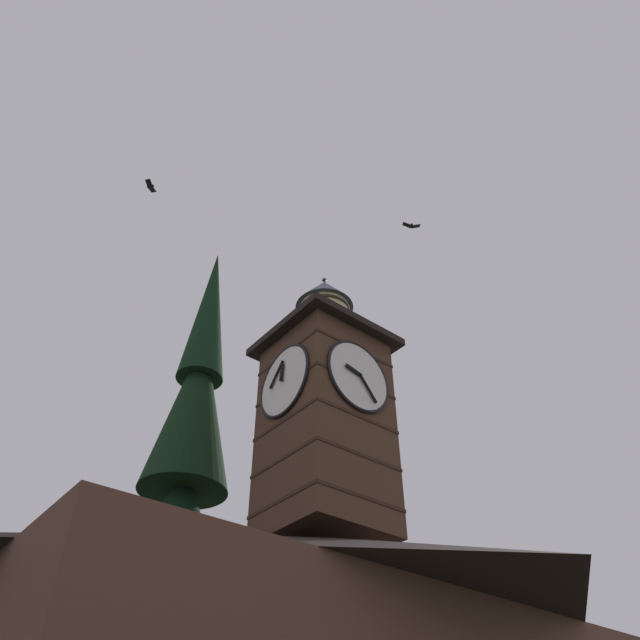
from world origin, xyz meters
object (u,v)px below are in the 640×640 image
clock_tower (325,411)px  pine_tree_behind (171,567)px  flying_bird_high (411,226)px  flying_bird_low (151,186)px

clock_tower → pine_tree_behind: (2.29, -4.25, -4.08)m
clock_tower → flying_bird_high: bearing=126.8°
clock_tower → flying_bird_high: flying_bird_high is taller
clock_tower → pine_tree_behind: bearing=-61.7°
clock_tower → flying_bird_low: size_ratio=15.32×
pine_tree_behind → flying_bird_low: (3.68, 0.84, 13.57)m
pine_tree_behind → flying_bird_high: pine_tree_behind is taller
flying_bird_high → flying_bird_low: (7.99, -6.10, 2.01)m
clock_tower → flying_bird_low: 11.72m
clock_tower → flying_bird_high: (-2.02, 2.70, 7.49)m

